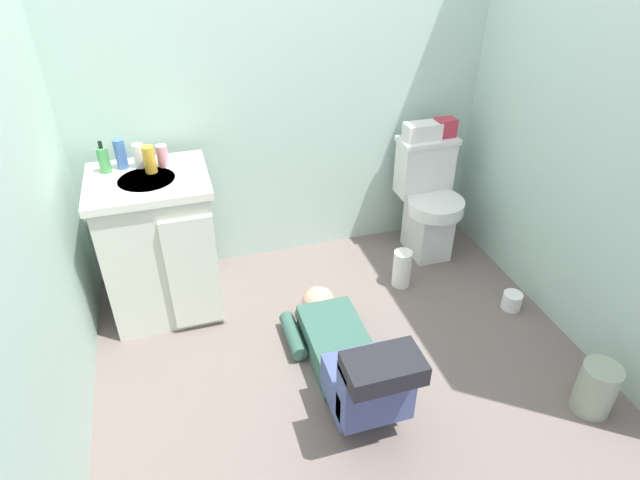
{
  "coord_description": "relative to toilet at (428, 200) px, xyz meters",
  "views": [
    {
      "loc": [
        -0.68,
        -1.91,
        2.03
      ],
      "look_at": [
        0.01,
        0.38,
        0.45
      ],
      "focal_mm": 30.13,
      "sensor_mm": 36.0,
      "label": 1
    }
  ],
  "objects": [
    {
      "name": "ground_plane",
      "position": [
        -0.84,
        -0.74,
        -0.39
      ],
      "size": [
        2.93,
        2.98,
        0.04
      ],
      "primitive_type": "cube",
      "color": "#6D5F5A"
    },
    {
      "name": "wall_back",
      "position": [
        -0.84,
        0.29,
        0.83
      ],
      "size": [
        2.59,
        0.08,
        2.4
      ],
      "primitive_type": "cube",
      "color": "#ACC8BC",
      "rests_on": "ground_plane"
    },
    {
      "name": "wall_right",
      "position": [
        0.42,
        -0.74,
        0.83
      ],
      "size": [
        0.08,
        1.98,
        2.4
      ],
      "primitive_type": "cube",
      "color": "#ACC8BC",
      "rests_on": "ground_plane"
    },
    {
      "name": "toilet",
      "position": [
        0.0,
        0.0,
        0.0
      ],
      "size": [
        0.36,
        0.46,
        0.75
      ],
      "color": "silver",
      "rests_on": "ground_plane"
    },
    {
      "name": "vanity_cabinet",
      "position": [
        -1.65,
        -0.11,
        0.05
      ],
      "size": [
        0.6,
        0.53,
        0.82
      ],
      "color": "silver",
      "rests_on": "ground_plane"
    },
    {
      "name": "faucet",
      "position": [
        -1.65,
        0.04,
        0.5
      ],
      "size": [
        0.02,
        0.02,
        0.1
      ],
      "primitive_type": "cylinder",
      "color": "silver",
      "rests_on": "vanity_cabinet"
    },
    {
      "name": "person_plumber",
      "position": [
        -0.87,
        -0.97,
        -0.19
      ],
      "size": [
        0.39,
        1.06,
        0.52
      ],
      "color": "#33594C",
      "rests_on": "ground_plane"
    },
    {
      "name": "tissue_box",
      "position": [
        -0.04,
        0.09,
        0.43
      ],
      "size": [
        0.22,
        0.11,
        0.1
      ],
      "primitive_type": "cube",
      "color": "silver",
      "rests_on": "toilet"
    },
    {
      "name": "toiletry_bag",
      "position": [
        0.11,
        0.09,
        0.44
      ],
      "size": [
        0.12,
        0.09,
        0.11
      ],
      "primitive_type": "cube",
      "color": "#B22D3F",
      "rests_on": "toilet"
    },
    {
      "name": "soap_dispenser",
      "position": [
        -1.84,
        0.02,
        0.52
      ],
      "size": [
        0.06,
        0.06,
        0.17
      ],
      "color": "#489550",
      "rests_on": "vanity_cabinet"
    },
    {
      "name": "bottle_blue",
      "position": [
        -1.76,
        0.04,
        0.53
      ],
      "size": [
        0.06,
        0.06,
        0.15
      ],
      "primitive_type": "cylinder",
      "color": "#4069B1",
      "rests_on": "vanity_cabinet"
    },
    {
      "name": "bottle_white",
      "position": [
        -1.67,
        0.03,
        0.51
      ],
      "size": [
        0.06,
        0.06,
        0.12
      ],
      "primitive_type": "cylinder",
      "color": "white",
      "rests_on": "vanity_cabinet"
    },
    {
      "name": "bottle_amber",
      "position": [
        -1.62,
        -0.05,
        0.52
      ],
      "size": [
        0.06,
        0.06,
        0.14
      ],
      "primitive_type": "cylinder",
      "color": "gold",
      "rests_on": "vanity_cabinet"
    },
    {
      "name": "bottle_pink",
      "position": [
        -1.56,
        0.01,
        0.51
      ],
      "size": [
        0.06,
        0.06,
        0.11
      ],
      "primitive_type": "cylinder",
      "color": "pink",
      "rests_on": "vanity_cabinet"
    },
    {
      "name": "trash_can",
      "position": [
        0.16,
        -1.43,
        -0.24
      ],
      "size": [
        0.17,
        0.17,
        0.26
      ],
      "primitive_type": "cylinder",
      "color": "gray",
      "rests_on": "ground_plane"
    },
    {
      "name": "paper_towel_roll",
      "position": [
        -0.3,
        -0.32,
        -0.25
      ],
      "size": [
        0.11,
        0.11,
        0.23
      ],
      "primitive_type": "cylinder",
      "color": "white",
      "rests_on": "ground_plane"
    },
    {
      "name": "toilet_paper_roll",
      "position": [
        0.22,
        -0.71,
        -0.32
      ],
      "size": [
        0.11,
        0.11,
        0.1
      ],
      "primitive_type": "cylinder",
      "color": "white",
      "rests_on": "ground_plane"
    }
  ]
}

